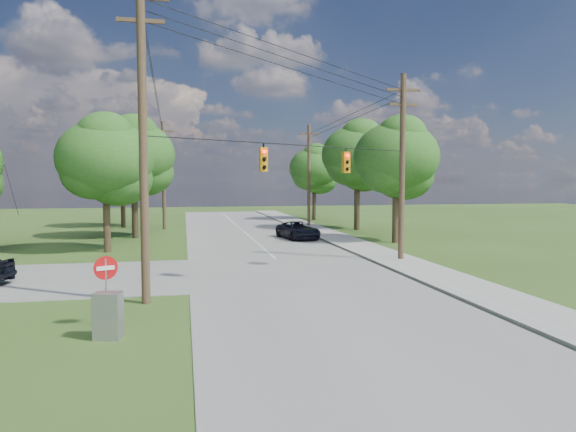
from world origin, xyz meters
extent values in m
plane|color=#344C19|center=(0.00, 0.00, 0.00)|extent=(140.00, 140.00, 0.00)
cube|color=gray|center=(2.00, 5.00, 0.01)|extent=(10.00, 100.00, 0.03)
cube|color=#A7A49C|center=(8.70, 5.00, 0.06)|extent=(2.60, 100.00, 0.12)
cylinder|color=brown|center=(-4.60, 0.40, 6.00)|extent=(0.32, 0.32, 12.00)
cube|color=brown|center=(-4.60, 0.40, 10.30)|extent=(1.70, 0.12, 0.14)
cylinder|color=brown|center=(8.90, 8.00, 5.25)|extent=(0.32, 0.32, 10.50)
cube|color=brown|center=(8.90, 8.00, 9.60)|extent=(2.00, 0.12, 0.14)
cube|color=brown|center=(8.90, 8.00, 8.80)|extent=(1.70, 0.12, 0.14)
cylinder|color=brown|center=(8.90, 30.00, 5.00)|extent=(0.32, 0.32, 10.00)
cube|color=brown|center=(8.90, 30.00, 9.10)|extent=(2.00, 0.12, 0.14)
cylinder|color=brown|center=(-5.00, 30.00, 5.00)|extent=(0.32, 0.32, 10.00)
cube|color=brown|center=(-5.00, 30.00, 9.10)|extent=(2.00, 0.12, 0.14)
cylinder|color=black|center=(2.15, 4.20, 10.35)|extent=(13.52, 7.63, 1.53)
cylinder|color=black|center=(2.15, 4.20, 9.95)|extent=(13.52, 7.63, 1.53)
cylinder|color=black|center=(2.15, 4.20, 9.55)|extent=(13.52, 7.63, 1.53)
cylinder|color=black|center=(8.90, 19.00, 9.35)|extent=(0.03, 22.00, 0.53)
cylinder|color=black|center=(-4.80, 15.20, 10.10)|extent=(0.43, 29.60, 2.03)
cylinder|color=black|center=(8.90, 19.00, 8.95)|extent=(0.03, 22.00, 0.53)
cylinder|color=black|center=(-4.80, 15.20, 9.70)|extent=(0.43, 29.60, 2.03)
cylinder|color=black|center=(2.15, 4.20, 6.20)|extent=(13.52, 7.63, 0.04)
cube|color=orange|center=(0.26, 3.02, 5.48)|extent=(0.32, 0.22, 1.05)
sphere|color=#FF0C05|center=(0.26, 2.88, 5.83)|extent=(0.17, 0.17, 0.17)
cube|color=orange|center=(0.26, 3.26, 5.48)|extent=(0.32, 0.22, 1.05)
sphere|color=#FF0C05|center=(0.26, 3.40, 5.83)|extent=(0.17, 0.17, 0.17)
cube|color=orange|center=(4.85, 5.60, 5.48)|extent=(0.32, 0.22, 1.05)
sphere|color=#FF0C05|center=(4.85, 5.46, 5.83)|extent=(0.17, 0.17, 0.17)
cube|color=orange|center=(4.85, 5.84, 5.48)|extent=(0.32, 0.22, 1.05)
sphere|color=#FF0C05|center=(4.85, 5.98, 5.83)|extent=(0.17, 0.17, 0.17)
cylinder|color=#423321|center=(-8.00, 15.00, 1.57)|extent=(0.45, 0.45, 3.15)
ellipsoid|color=#215118|center=(-8.00, 15.00, 5.94)|extent=(6.00, 6.00, 4.92)
cylinder|color=#423321|center=(-7.00, 23.00, 1.75)|extent=(0.50, 0.50, 3.50)
ellipsoid|color=#215118|center=(-7.00, 23.00, 6.60)|extent=(6.40, 6.40, 5.25)
cylinder|color=#423321|center=(-9.00, 33.00, 1.66)|extent=(0.48, 0.47, 3.32)
ellipsoid|color=#215118|center=(-9.00, 33.00, 6.27)|extent=(6.00, 6.00, 4.92)
cylinder|color=#423321|center=(12.00, 16.00, 1.66)|extent=(0.48, 0.48, 3.32)
ellipsoid|color=#215118|center=(12.00, 16.00, 6.27)|extent=(6.20, 6.20, 5.08)
cylinder|color=#423321|center=(12.50, 26.00, 1.84)|extent=(0.52, 0.52, 3.67)
ellipsoid|color=#215118|center=(12.50, 26.00, 6.93)|extent=(6.60, 6.60, 5.41)
cylinder|color=#423321|center=(11.50, 38.00, 1.57)|extent=(0.45, 0.45, 3.15)
ellipsoid|color=#215118|center=(11.50, 38.00, 5.94)|extent=(5.80, 5.80, 4.76)
imported|color=black|center=(5.50, 19.64, 0.70)|extent=(3.02, 5.11, 1.33)
cube|color=gray|center=(-5.36, -3.82, 0.68)|extent=(0.85, 0.69, 1.36)
cylinder|color=gray|center=(-5.57, -2.58, 1.08)|extent=(0.06, 0.06, 2.16)
cylinder|color=#AD0C0E|center=(-5.57, -2.58, 1.87)|extent=(0.69, 0.33, 0.75)
cube|color=white|center=(-5.57, -2.61, 1.87)|extent=(0.51, 0.25, 0.13)
camera|label=1|loc=(-3.16, -19.11, 4.58)|focal=32.00mm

